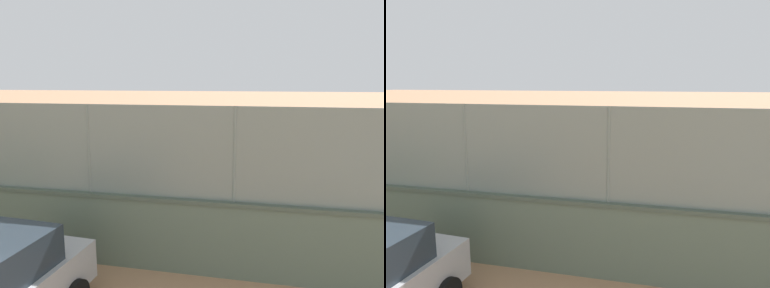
# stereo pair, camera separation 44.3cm
# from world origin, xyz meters

# --- Properties ---
(ground_plane) EXTENTS (260.00, 260.00, 0.00)m
(ground_plane) POSITION_xyz_m (0.00, 0.00, 0.00)
(ground_plane) COLOR tan
(player_at_service_line) EXTENTS (1.15, 0.76, 1.54)m
(player_at_service_line) POSITION_xyz_m (-0.72, 1.42, 0.91)
(player_at_service_line) COLOR navy
(player_at_service_line) RESTS_ON ground_plane
(player_near_wall_returning) EXTENTS (0.98, 0.91, 1.50)m
(player_near_wall_returning) POSITION_xyz_m (-5.05, -0.83, 0.88)
(player_near_wall_returning) COLOR #591919
(player_near_wall_returning) RESTS_ON ground_plane
(player_baseline_waiting) EXTENTS (1.18, 0.70, 1.54)m
(player_baseline_waiting) POSITION_xyz_m (-0.71, -1.81, 0.90)
(player_baseline_waiting) COLOR black
(player_baseline_waiting) RESTS_ON ground_plane
(sports_ball) EXTENTS (0.13, 0.13, 0.13)m
(sports_ball) POSITION_xyz_m (-1.62, 3.47, 1.42)
(sports_ball) COLOR yellow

